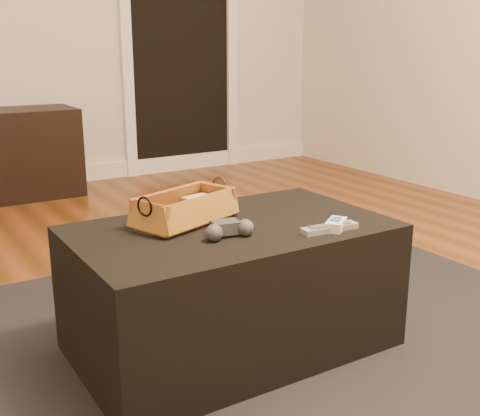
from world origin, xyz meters
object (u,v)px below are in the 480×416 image
ottoman (232,287)px  tv_remote (184,218)px  cream_gadget (336,224)px  wicker_basket (185,210)px  silver_remote (330,228)px  game_controller (228,229)px

ottoman → tv_remote: tv_remote is taller
ottoman → cream_gadget: 0.40m
wicker_basket → tv_remote: bearing=-123.1°
cream_gadget → ottoman: bearing=141.1°
silver_remote → cream_gadget: size_ratio=1.82×
tv_remote → game_controller: 0.19m
ottoman → game_controller: size_ratio=6.29×
ottoman → silver_remote: (0.23, -0.21, 0.22)m
ottoman → cream_gadget: cream_gadget is taller
tv_remote → game_controller: bearing=-100.1°
wicker_basket → game_controller: bearing=-78.7°
game_controller → silver_remote: (0.30, -0.11, -0.02)m
tv_remote → game_controller: (0.05, -0.18, 0.00)m
tv_remote → silver_remote: size_ratio=0.94×
ottoman → cream_gadget: (0.26, -0.21, 0.23)m
tv_remote → cream_gadget: bearing=-64.0°
tv_remote → silver_remote: bearing=-66.4°
tv_remote → silver_remote: 0.46m
wicker_basket → cream_gadget: wicker_basket is taller
tv_remote → silver_remote: (0.35, -0.30, -0.01)m
cream_gadget → game_controller: bearing=161.3°
tv_remote → wicker_basket: bearing=30.9°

